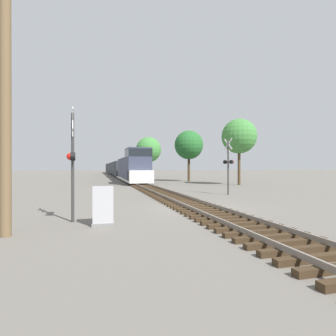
{
  "coord_description": "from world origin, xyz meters",
  "views": [
    {
      "loc": [
        -5.07,
        -13.0,
        2.18
      ],
      "look_at": [
        0.26,
        6.49,
        2.12
      ],
      "focal_mm": 28.0,
      "sensor_mm": 36.0,
      "label": 1
    }
  ],
  "objects": [
    {
      "name": "tree_deep_background",
      "position": [
        6.25,
        45.03,
        6.12
      ],
      "size": [
        5.68,
        5.68,
        8.99
      ],
      "color": "brown",
      "rests_on": "ground"
    },
    {
      "name": "crossing_signal_near",
      "position": [
        -6.01,
        -1.96,
        2.52
      ],
      "size": [
        0.4,
        1.01,
        4.5
      ],
      "rotation": [
        0.0,
        0.0,
        -1.48
      ],
      "color": "#333333",
      "rests_on": "ground"
    },
    {
      "name": "crossing_signal_far",
      "position": [
        5.04,
        5.77,
        2.5
      ],
      "size": [
        0.53,
        1.01,
        4.48
      ],
      "rotation": [
        0.0,
        0.0,
        1.83
      ],
      "color": "#333333",
      "rests_on": "ground"
    },
    {
      "name": "utility_pole",
      "position": [
        -7.83,
        -3.72,
        4.8
      ],
      "size": [
        1.8,
        0.33,
        9.4
      ],
      "color": "brown",
      "rests_on": "ground"
    },
    {
      "name": "tree_mid_background",
      "position": [
        8.59,
        24.83,
        5.57
      ],
      "size": [
        4.4,
        4.4,
        7.8
      ],
      "color": "#473521",
      "rests_on": "ground"
    },
    {
      "name": "rail_track_bed",
      "position": [
        0.0,
        -0.0,
        0.14
      ],
      "size": [
        2.6,
        160.0,
        0.31
      ],
      "color": "#382819",
      "rests_on": "ground"
    },
    {
      "name": "freight_train",
      "position": [
        0.0,
        56.93,
        1.88
      ],
      "size": [
        2.9,
        83.53,
        4.59
      ],
      "color": "#33384C",
      "rests_on": "ground"
    },
    {
      "name": "ground_plane",
      "position": [
        0.0,
        0.0,
        0.0
      ],
      "size": [
        400.0,
        400.0,
        0.0
      ],
      "primitive_type": "plane",
      "color": "#666059"
    },
    {
      "name": "relay_cabinet",
      "position": [
        -4.84,
        -2.93,
        0.72
      ],
      "size": [
        0.82,
        0.53,
        1.46
      ],
      "color": "slate",
      "rests_on": "ground"
    },
    {
      "name": "tree_far_right",
      "position": [
        11.87,
        15.74,
        5.98
      ],
      "size": [
        4.27,
        4.27,
        8.14
      ],
      "color": "#473521",
      "rests_on": "ground"
    }
  ]
}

